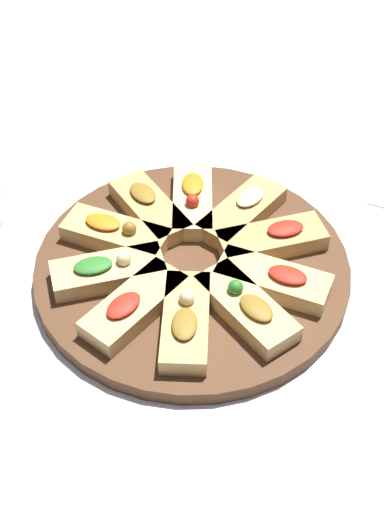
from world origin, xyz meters
TOP-DOWN VIEW (x-y plane):
  - ground_plane at (0.00, 0.00)m, footprint 3.00×3.00m
  - serving_board at (0.00, 0.00)m, footprint 0.40×0.40m
  - focaccia_slice_0 at (-0.10, -0.04)m, footprint 0.15×0.10m
  - focaccia_slice_1 at (-0.06, -0.09)m, footprint 0.12×0.14m
  - focaccia_slice_2 at (0.01, -0.11)m, footprint 0.06×0.14m
  - focaccia_slice_3 at (0.06, -0.09)m, footprint 0.12×0.14m
  - focaccia_slice_4 at (0.10, -0.03)m, footprint 0.15×0.09m
  - focaccia_slice_5 at (0.10, 0.03)m, footprint 0.15×0.09m
  - focaccia_slice_6 at (0.06, 0.09)m, footprint 0.12×0.14m
  - focaccia_slice_7 at (-0.00, 0.11)m, footprint 0.06×0.14m
  - focaccia_slice_8 at (-0.07, 0.08)m, footprint 0.13×0.14m
  - focaccia_slice_9 at (-0.10, 0.03)m, footprint 0.15×0.09m

SIDE VIEW (x-z plane):
  - ground_plane at x=0.00m, z-range 0.00..0.00m
  - serving_board at x=0.00m, z-range 0.00..0.02m
  - focaccia_slice_0 at x=-0.10m, z-range 0.02..0.05m
  - focaccia_slice_1 at x=-0.06m, z-range 0.02..0.05m
  - focaccia_slice_3 at x=0.06m, z-range 0.02..0.05m
  - focaccia_slice_6 at x=0.06m, z-range 0.02..0.05m
  - focaccia_slice_9 at x=-0.10m, z-range 0.02..0.05m
  - focaccia_slice_2 at x=0.01m, z-range 0.01..0.05m
  - focaccia_slice_4 at x=0.10m, z-range 0.01..0.05m
  - focaccia_slice_5 at x=0.10m, z-range 0.01..0.05m
  - focaccia_slice_7 at x=0.00m, z-range 0.01..0.05m
  - focaccia_slice_8 at x=-0.07m, z-range 0.01..0.05m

